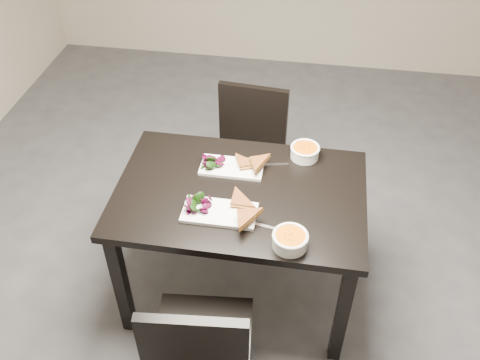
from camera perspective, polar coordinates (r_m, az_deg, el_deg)
The scene contains 14 objects.
ground at distance 3.18m, azimuth 6.30°, elevation -9.63°, with size 5.00×5.00×0.00m, color #47474C.
table at distance 2.60m, azimuth 0.00°, elevation -2.80°, with size 1.20×0.80×0.75m.
chair_near at distance 2.31m, azimuth -4.39°, elevation -17.61°, with size 0.46×0.46×0.85m.
chair_far at distance 3.22m, azimuth 0.90°, elevation 3.46°, with size 0.46×0.46×0.85m.
plate_near at distance 2.41m, azimuth -2.23°, elevation -3.54°, with size 0.34×0.17×0.02m, color white.
sandwich_near at distance 2.39m, azimuth -0.65°, elevation -2.85°, with size 0.17×0.13×0.05m, color #9F4C21, non-canonical shape.
salad_near at distance 2.41m, azimuth -4.59°, elevation -2.72°, with size 0.11×0.10×0.05m, color black, non-canonical shape.
soup_bowl_near at distance 2.26m, azimuth 5.44°, elevation -6.42°, with size 0.16×0.16×0.07m.
cutlery_near at distance 2.36m, azimuth 2.39°, elevation -4.92°, with size 0.18×0.02×0.00m, color silver.
plate_far at distance 2.65m, azimuth -0.89°, elevation 1.37°, with size 0.31×0.16×0.02m, color white.
sandwich_far at distance 2.61m, azimuth 0.46°, elevation 1.57°, with size 0.16×0.12×0.05m, color #9F4C21, non-canonical shape.
salad_far at distance 2.64m, azimuth -3.03°, elevation 2.08°, with size 0.10×0.09×0.04m, color black, non-canonical shape.
soup_bowl_far at distance 2.72m, azimuth 7.03°, elevation 3.11°, with size 0.15×0.15×0.07m.
cutlery_far at distance 2.68m, azimuth 3.34°, elevation 1.69°, with size 0.18×0.02×0.00m, color silver.
Camera 1 is at (-0.02, -2.02, 2.46)m, focal length 39.49 mm.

